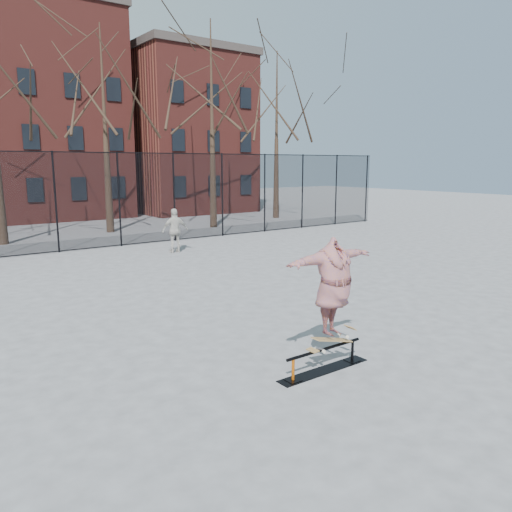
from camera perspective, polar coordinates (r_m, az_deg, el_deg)
ground at (r=10.72m, az=5.22°, el=-8.64°), size 100.00×100.00×0.00m
skate_rail at (r=8.83m, az=7.79°, el=-11.88°), size 1.90×0.29×0.42m
skateboard at (r=8.83m, az=8.67°, el=-9.75°), size 0.90×0.22×0.11m
skater at (r=8.57m, az=8.83°, el=-4.11°), size 2.11×0.74×1.69m
bystander_white at (r=20.12m, az=-9.22°, el=2.88°), size 1.10×0.63×1.76m
fence at (r=21.66m, az=-18.38°, el=6.14°), size 34.03×0.07×4.00m
tree_row at (r=25.81m, az=-22.69°, el=18.32°), size 33.66×7.46×10.67m
rowhouses at (r=34.45m, az=-24.64°, el=13.86°), size 29.00×7.00×13.00m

